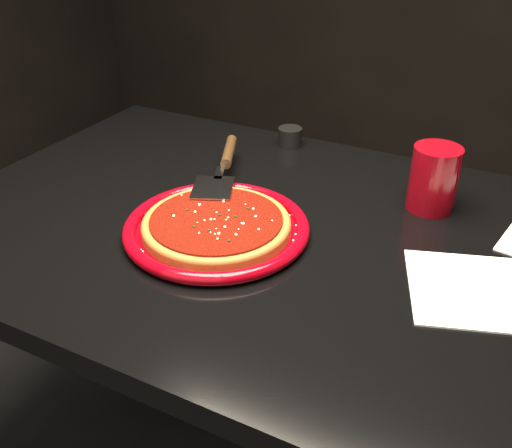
{
  "coord_description": "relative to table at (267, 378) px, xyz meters",
  "views": [
    {
      "loc": [
        0.37,
        -0.78,
        1.26
      ],
      "look_at": [
        -0.01,
        -0.04,
        0.77
      ],
      "focal_mm": 40.0,
      "sensor_mm": 36.0,
      "label": 1
    }
  ],
  "objects": [
    {
      "name": "table",
      "position": [
        0.0,
        0.0,
        0.0
      ],
      "size": [
        1.2,
        0.8,
        0.75
      ],
      "primitive_type": "cube",
      "color": "black",
      "rests_on": "floor"
    },
    {
      "name": "plate",
      "position": [
        -0.07,
        -0.07,
        0.39
      ],
      "size": [
        0.39,
        0.39,
        0.02
      ],
      "primitive_type": "cylinder",
      "rotation": [
        0.0,
        0.0,
        0.29
      ],
      "color": "#75020A",
      "rests_on": "table"
    },
    {
      "name": "pizza_crust",
      "position": [
        -0.07,
        -0.07,
        0.39
      ],
      "size": [
        0.32,
        0.32,
        0.01
      ],
      "primitive_type": "cylinder",
      "rotation": [
        0.0,
        0.0,
        0.29
      ],
      "color": "brown",
      "rests_on": "plate"
    },
    {
      "name": "pizza_crust_rim",
      "position": [
        -0.07,
        -0.07,
        0.4
      ],
      "size": [
        0.32,
        0.32,
        0.02
      ],
      "primitive_type": "torus",
      "rotation": [
        0.0,
        0.0,
        0.29
      ],
      "color": "brown",
      "rests_on": "plate"
    },
    {
      "name": "pizza_sauce",
      "position": [
        -0.07,
        -0.07,
        0.4
      ],
      "size": [
        0.28,
        0.28,
        0.01
      ],
      "primitive_type": "cylinder",
      "rotation": [
        0.0,
        0.0,
        0.29
      ],
      "color": "maroon",
      "rests_on": "plate"
    },
    {
      "name": "parmesan_dusting",
      "position": [
        -0.07,
        -0.07,
        0.41
      ],
      "size": [
        0.22,
        0.22,
        0.01
      ],
      "primitive_type": null,
      "color": "beige",
      "rests_on": "plate"
    },
    {
      "name": "basil_flecks",
      "position": [
        -0.07,
        -0.07,
        0.41
      ],
      "size": [
        0.2,
        0.2,
        0.0
      ],
      "primitive_type": null,
      "color": "black",
      "rests_on": "plate"
    },
    {
      "name": "pizza_server",
      "position": [
        -0.15,
        0.1,
        0.42
      ],
      "size": [
        0.2,
        0.32,
        0.02
      ],
      "primitive_type": null,
      "rotation": [
        0.0,
        0.0,
        0.41
      ],
      "color": "#B5B8BC",
      "rests_on": "plate"
    },
    {
      "name": "cup",
      "position": [
        0.24,
        0.19,
        0.43
      ],
      "size": [
        0.09,
        0.09,
        0.12
      ],
      "primitive_type": "cylinder",
      "rotation": [
        0.0,
        0.0,
        0.01
      ],
      "color": "maroon",
      "rests_on": "table"
    },
    {
      "name": "napkin_a",
      "position": [
        0.35,
        -0.03,
        0.38
      ],
      "size": [
        0.23,
        0.23,
        0.0
      ],
      "primitive_type": "cube",
      "rotation": [
        0.0,
        0.0,
        0.32
      ],
      "color": "white",
      "rests_on": "table"
    },
    {
      "name": "ramekin",
      "position": [
        -0.11,
        0.34,
        0.4
      ],
      "size": [
        0.06,
        0.06,
        0.04
      ],
      "primitive_type": "cylinder",
      "rotation": [
        0.0,
        0.0,
        0.21
      ],
      "color": "black",
      "rests_on": "table"
    }
  ]
}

